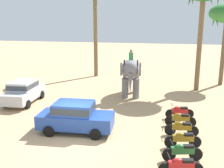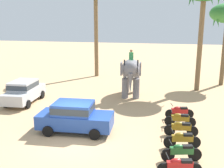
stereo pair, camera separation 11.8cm
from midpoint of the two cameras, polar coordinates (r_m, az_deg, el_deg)
The scene contains 10 objects.
ground_plane at distance 14.12m, azimuth -7.85°, elevation -11.91°, with size 120.00×120.00×0.00m, color tan.
car_sedan_foreground at distance 14.76m, azimuth -7.87°, elevation -6.84°, with size 4.21×2.10×1.70m.
car_parked_far_side at distance 20.76m, azimuth -18.37°, elevation -1.39°, with size 2.15×4.23×1.70m.
elephant_with_mahout at distance 21.36m, azimuth 4.32°, elevation 2.60°, with size 2.03×3.97×3.88m.
motorcycle_nearest_camera at distance 11.19m, azimuth 14.74°, elevation -16.87°, with size 1.77×0.65×0.94m.
motorcycle_second_in_row at distance 12.30m, azimuth 15.09°, elevation -13.94°, with size 1.76×0.68×0.94m.
motorcycle_mid_row at distance 13.45m, azimuth 15.21°, elevation -11.46°, with size 1.78×0.63×0.94m.
motorcycle_fourth_in_row at distance 14.73m, azimuth 14.96°, elevation -9.18°, with size 1.80×0.55×0.94m.
motorcycle_far_in_row at distance 15.97m, azimuth 14.75°, elevation -7.35°, with size 1.80×0.55×0.94m.
motorcycle_end_of_row at distance 17.21m, azimuth 14.60°, elevation -5.81°, with size 1.77×0.65×0.94m.
Camera 2 is at (4.77, -11.85, 6.06)m, focal length 42.20 mm.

